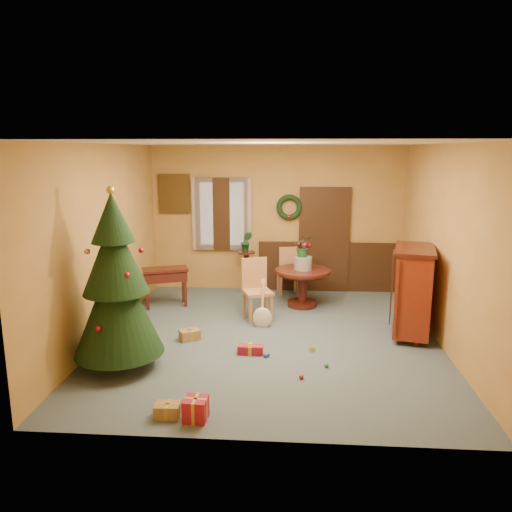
# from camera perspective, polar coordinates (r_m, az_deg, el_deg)

# --- Properties ---
(room_envelope) EXTENTS (5.50, 5.50, 5.50)m
(room_envelope) POSITION_cam_1_polar(r_m,az_deg,el_deg) (10.01, 3.53, 2.27)
(room_envelope) COLOR #3A4C55
(room_envelope) RESTS_ON ground
(dining_table) EXTENTS (1.00, 1.00, 0.69)m
(dining_table) POSITION_cam_1_polar(r_m,az_deg,el_deg) (9.11, 5.35, -2.81)
(dining_table) COLOR black
(dining_table) RESTS_ON floor
(urn) EXTENTS (0.32, 0.32, 0.24)m
(urn) POSITION_cam_1_polar(r_m,az_deg,el_deg) (9.03, 5.39, -0.81)
(urn) COLOR slate
(urn) RESTS_ON dining_table
(centerpiece_plant) EXTENTS (0.35, 0.30, 0.39)m
(centerpiece_plant) POSITION_cam_1_polar(r_m,az_deg,el_deg) (8.97, 5.43, 1.13)
(centerpiece_plant) COLOR #1E4C23
(centerpiece_plant) RESTS_ON urn
(chair_near) EXTENTS (0.58, 0.58, 1.03)m
(chair_near) POSITION_cam_1_polar(r_m,az_deg,el_deg) (8.41, 0.02, -3.54)
(chair_near) COLOR olive
(chair_near) RESTS_ON floor
(chair_far) EXTENTS (0.50, 0.50, 0.99)m
(chair_far) POSITION_cam_1_polar(r_m,az_deg,el_deg) (9.74, 3.80, -1.50)
(chair_far) COLOR olive
(chair_far) RESTS_ON floor
(guitar) EXTENTS (0.45, 0.55, 0.72)m
(guitar) POSITION_cam_1_polar(r_m,az_deg,el_deg) (8.05, 0.73, -5.63)
(guitar) COLOR beige
(guitar) RESTS_ON floor
(plant_stand) EXTENTS (0.34, 0.34, 0.87)m
(plant_stand) POSITION_cam_1_polar(r_m,az_deg,el_deg) (9.79, -1.09, -1.38)
(plant_stand) COLOR black
(plant_stand) RESTS_ON floor
(stand_plant) EXTENTS (0.23, 0.19, 0.40)m
(stand_plant) POSITION_cam_1_polar(r_m,az_deg,el_deg) (9.68, -1.10, 1.67)
(stand_plant) COLOR #19471E
(stand_plant) RESTS_ON plant_stand
(christmas_tree) EXTENTS (1.15, 1.15, 2.38)m
(christmas_tree) POSITION_cam_1_polar(r_m,az_deg,el_deg) (6.60, -15.69, -3.16)
(christmas_tree) COLOR #382111
(christmas_tree) RESTS_ON floor
(writing_desk) EXTENTS (0.89, 0.65, 0.71)m
(writing_desk) POSITION_cam_1_polar(r_m,az_deg,el_deg) (9.21, -10.33, -2.45)
(writing_desk) COLOR black
(writing_desk) RESTS_ON floor
(sideboard) EXTENTS (0.79, 1.18, 1.38)m
(sideboard) POSITION_cam_1_polar(r_m,az_deg,el_deg) (7.93, 17.48, -3.65)
(sideboard) COLOR #551109
(sideboard) RESTS_ON floor
(gift_a) EXTENTS (0.28, 0.21, 0.15)m
(gift_a) POSITION_cam_1_polar(r_m,az_deg,el_deg) (5.68, -10.08, -16.94)
(gift_a) COLOR brown
(gift_a) RESTS_ON floor
(gift_b) EXTENTS (0.26, 0.26, 0.25)m
(gift_b) POSITION_cam_1_polar(r_m,az_deg,el_deg) (5.56, -6.90, -16.98)
(gift_b) COLOR maroon
(gift_b) RESTS_ON floor
(gift_c) EXTENTS (0.35, 0.32, 0.16)m
(gift_c) POSITION_cam_1_polar(r_m,az_deg,el_deg) (7.67, -7.59, -8.91)
(gift_c) COLOR brown
(gift_c) RESTS_ON floor
(gift_d) EXTENTS (0.36, 0.16, 0.13)m
(gift_d) POSITION_cam_1_polar(r_m,az_deg,el_deg) (7.11, -0.65, -10.67)
(gift_d) COLOR maroon
(gift_d) RESTS_ON floor
(toy_a) EXTENTS (0.09, 0.09, 0.05)m
(toy_a) POSITION_cam_1_polar(r_m,az_deg,el_deg) (7.03, 1.20, -11.30)
(toy_a) COLOR #2542A2
(toy_a) RESTS_ON floor
(toy_b) EXTENTS (0.06, 0.06, 0.06)m
(toy_b) POSITION_cam_1_polar(r_m,az_deg,el_deg) (6.78, 8.06, -12.27)
(toy_b) COLOR #24872E
(toy_b) RESTS_ON floor
(toy_c) EXTENTS (0.06, 0.09, 0.05)m
(toy_c) POSITION_cam_1_polar(r_m,az_deg,el_deg) (7.38, -0.70, -10.14)
(toy_c) COLOR gold
(toy_c) RESTS_ON floor
(toy_d) EXTENTS (0.06, 0.06, 0.06)m
(toy_d) POSITION_cam_1_polar(r_m,az_deg,el_deg) (6.43, 5.21, -13.60)
(toy_d) COLOR #B00B22
(toy_d) RESTS_ON floor
(toy_e) EXTENTS (0.09, 0.08, 0.05)m
(toy_e) POSITION_cam_1_polar(r_m,az_deg,el_deg) (7.26, 6.44, -10.60)
(toy_e) COLOR gold
(toy_e) RESTS_ON floor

